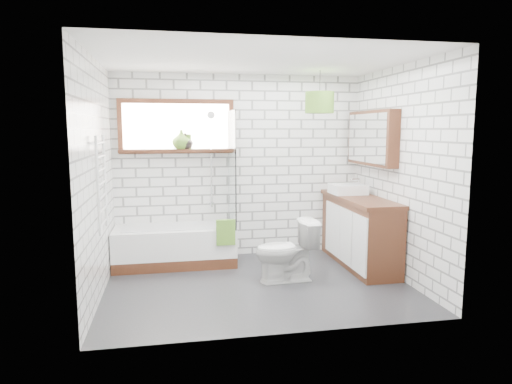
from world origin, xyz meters
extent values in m
cube|color=#242427|center=(0.00, 0.00, -0.01)|extent=(3.40, 2.60, 0.01)
cube|color=white|center=(0.00, 0.00, 2.50)|extent=(3.40, 2.60, 0.01)
cube|color=white|center=(0.00, 1.30, 1.25)|extent=(3.40, 0.01, 2.50)
cube|color=white|center=(0.00, -1.30, 1.25)|extent=(3.40, 0.01, 2.50)
cube|color=white|center=(-1.70, 0.00, 1.25)|extent=(0.01, 2.60, 2.50)
cube|color=white|center=(1.70, 0.00, 1.25)|extent=(0.01, 2.60, 2.50)
cube|color=#391B10|center=(-0.85, 1.26, 1.80)|extent=(1.52, 0.16, 0.68)
cube|color=white|center=(-1.66, 0.00, 1.20)|extent=(0.06, 0.52, 1.00)
cube|color=#391B10|center=(1.62, 0.60, 1.65)|extent=(0.16, 1.20, 0.70)
cylinder|color=silver|center=(-0.40, 1.26, 1.35)|extent=(0.02, 0.02, 1.30)
cube|color=white|center=(-0.91, 0.96, 0.25)|extent=(1.55, 0.68, 0.50)
cube|color=white|center=(-0.16, 0.96, 1.25)|extent=(0.02, 0.72, 1.50)
cube|color=#518327|center=(-0.29, 0.62, 0.48)|extent=(0.24, 0.06, 0.32)
cube|color=tan|center=(-0.29, 0.62, 0.48)|extent=(0.22, 0.05, 0.29)
cube|color=#391B10|center=(1.45, 0.50, 0.45)|extent=(0.51, 1.58, 0.90)
cube|color=white|center=(1.39, 0.78, 0.97)|extent=(0.44, 0.38, 0.13)
cylinder|color=silver|center=(1.55, 0.78, 1.02)|extent=(0.03, 0.03, 0.14)
imported|color=white|center=(0.35, 0.06, 0.36)|extent=(0.44, 0.73, 0.72)
imported|color=#58882A|center=(-0.79, 1.23, 1.61)|extent=(0.27, 0.27, 0.25)
imported|color=black|center=(-0.74, 1.23, 1.59)|extent=(0.22, 0.22, 0.21)
cylinder|color=#58882A|center=(-0.70, 1.23, 1.58)|extent=(0.07, 0.07, 0.20)
cylinder|color=#518327|center=(0.94, 0.69, 2.10)|extent=(0.37, 0.37, 0.27)
camera|label=1|loc=(-0.95, -4.94, 1.77)|focal=32.00mm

